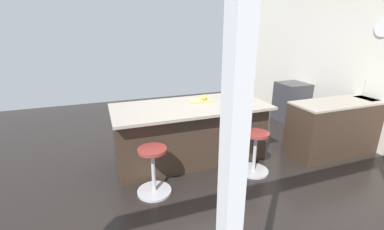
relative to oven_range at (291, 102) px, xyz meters
The scene contains 9 objects.
ground_plane 2.99m from the oven_range, 20.08° to the left, with size 8.12×8.12×0.00m, color black.
interior_partition_left 1.46m from the oven_range, 109.02° to the left, with size 0.15×5.99×2.84m.
sink_cabinet 1.54m from the oven_range, 90.16° to the left, with size 2.39×0.60×1.17m.
oven_range is the anchor object (origin of this frame).
kitchen_island 2.91m from the oven_range, 18.79° to the left, with size 2.34×1.06×0.91m.
stool_by_window 2.60m from the oven_range, 39.25° to the left, with size 0.44×0.44×0.63m.
stool_middle 3.87m from the oven_range, 25.20° to the left, with size 0.44×0.44×0.63m.
cutting_board 2.72m from the oven_range, 17.80° to the left, with size 0.36×0.24×0.02m, color tan.
apple_yellow 2.67m from the oven_range, 18.67° to the left, with size 0.09×0.09×0.09m, color gold.
Camera 1 is at (1.25, 3.50, 2.03)m, focal length 24.40 mm.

